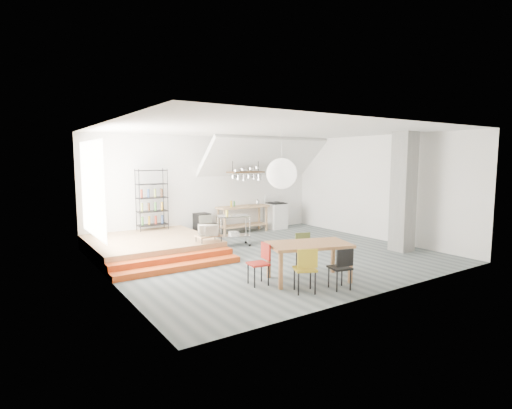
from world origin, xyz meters
TOP-DOWN VIEW (x-y plane):
  - floor at (0.00, 0.00)m, footprint 8.00×8.00m
  - wall_back at (0.00, 3.50)m, footprint 8.00×0.04m
  - wall_left at (-4.00, 0.00)m, footprint 0.04×7.00m
  - wall_right at (4.00, 0.00)m, footprint 0.04×7.00m
  - ceiling at (0.00, 0.00)m, footprint 8.00×7.00m
  - slope_ceiling at (1.80, 2.90)m, footprint 4.40×1.44m
  - window_pane at (-3.98, 1.50)m, footprint 0.02×2.50m
  - platform at (-2.50, 2.00)m, footprint 3.00×3.00m
  - step_lower at (-2.50, 0.05)m, footprint 3.00×0.35m
  - step_upper at (-2.50, 0.40)m, footprint 3.00×0.35m
  - concrete_column at (3.30, -1.50)m, footprint 0.50×0.50m
  - kitchen_counter at (1.10, 3.15)m, footprint 1.80×0.60m
  - stove at (2.50, 3.16)m, footprint 0.60×0.60m
  - pot_rack at (1.13, 2.92)m, footprint 1.20×0.50m
  - wire_shelving at (-2.00, 3.20)m, footprint 0.88×0.38m
  - microwave_shelf at (-1.40, 0.75)m, footprint 0.60×0.40m
  - paper_lantern at (-1.15, -1.95)m, footprint 0.60×0.60m
  - dining_table at (-0.58, -2.14)m, footprint 1.85×1.39m
  - chair_mustard at (-1.16, -2.72)m, footprint 0.53×0.53m
  - chair_black at (-0.47, -2.95)m, footprint 0.45×0.45m
  - chair_olive at (-0.16, -1.50)m, footprint 0.47×0.47m
  - chair_red at (-1.54, -1.81)m, footprint 0.42×0.42m
  - rolling_cart at (-0.20, 1.53)m, footprint 1.00×0.74m
  - mini_fridge at (-0.39, 3.20)m, footprint 0.45×0.45m
  - microwave at (-1.40, 0.75)m, footprint 0.58×0.48m
  - bowl at (1.41, 3.10)m, footprint 0.25×0.25m

SIDE VIEW (x-z plane):
  - floor at x=0.00m, z-range 0.00..0.00m
  - step_lower at x=-2.50m, z-range 0.00..0.13m
  - step_upper at x=-2.50m, z-range 0.00..0.27m
  - platform at x=-2.50m, z-range 0.00..0.40m
  - mini_fridge at x=-0.39m, z-range 0.00..0.76m
  - stove at x=2.50m, z-range -0.11..1.07m
  - chair_black at x=-0.47m, z-range 0.08..0.89m
  - chair_red at x=-1.54m, z-range 0.08..0.90m
  - chair_olive at x=-0.16m, z-range 0.08..0.91m
  - chair_mustard at x=-1.16m, z-range 0.08..0.95m
  - microwave_shelf at x=-1.40m, z-range 0.46..0.63m
  - rolling_cart at x=-0.20m, z-range 0.13..1.02m
  - kitchen_counter at x=1.10m, z-range 0.17..1.08m
  - dining_table at x=-0.58m, z-range 0.31..1.08m
  - microwave at x=-1.40m, z-range 0.56..0.84m
  - bowl at x=1.41m, z-range 0.91..0.96m
  - wire_shelving at x=-2.00m, z-range 0.43..2.23m
  - wall_back at x=0.00m, z-range 0.00..3.20m
  - wall_left at x=-4.00m, z-range 0.00..3.20m
  - wall_right at x=4.00m, z-range 0.00..3.20m
  - concrete_column at x=3.30m, z-range 0.00..3.20m
  - window_pane at x=-3.98m, z-range 0.70..2.90m
  - pot_rack at x=1.13m, z-range 1.26..2.69m
  - paper_lantern at x=-1.15m, z-range 1.90..2.50m
  - slope_ceiling at x=1.80m, z-range 1.89..3.21m
  - ceiling at x=0.00m, z-range 3.19..3.21m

